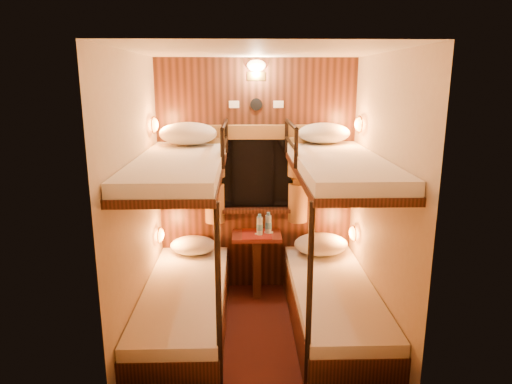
{
  "coord_description": "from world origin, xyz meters",
  "views": [
    {
      "loc": [
        -0.13,
        -3.57,
        2.2
      ],
      "look_at": [
        -0.03,
        0.15,
        1.27
      ],
      "focal_mm": 32.0,
      "sensor_mm": 36.0,
      "label": 1
    }
  ],
  "objects_px": {
    "bunk_right": "(334,273)",
    "table": "(257,256)",
    "bunk_left": "(184,275)",
    "bottle_left": "(260,226)",
    "bottle_right": "(268,224)"
  },
  "relations": [
    {
      "from": "bunk_right",
      "to": "table",
      "type": "relative_size",
      "value": 2.9
    },
    {
      "from": "bunk_left",
      "to": "bottle_left",
      "type": "xyz_separation_m",
      "value": [
        0.68,
        0.76,
        0.19
      ]
    },
    {
      "from": "bunk_left",
      "to": "bottle_right",
      "type": "relative_size",
      "value": 8.36
    },
    {
      "from": "bottle_right",
      "to": "bunk_left",
      "type": "bearing_deg",
      "value": -133.76
    },
    {
      "from": "bunk_left",
      "to": "bottle_left",
      "type": "height_order",
      "value": "bunk_left"
    },
    {
      "from": "bunk_right",
      "to": "bottle_right",
      "type": "bearing_deg",
      "value": 123.35
    },
    {
      "from": "bunk_left",
      "to": "bottle_right",
      "type": "height_order",
      "value": "bunk_left"
    },
    {
      "from": "bunk_right",
      "to": "table",
      "type": "distance_m",
      "value": 1.02
    },
    {
      "from": "table",
      "to": "bottle_right",
      "type": "relative_size",
      "value": 2.88
    },
    {
      "from": "table",
      "to": "bottle_left",
      "type": "bearing_deg",
      "value": -40.35
    },
    {
      "from": "bunk_right",
      "to": "bottle_left",
      "type": "bearing_deg",
      "value": 129.29
    },
    {
      "from": "table",
      "to": "bottle_left",
      "type": "relative_size",
      "value": 2.95
    },
    {
      "from": "bottle_left",
      "to": "table",
      "type": "bearing_deg",
      "value": 139.65
    },
    {
      "from": "table",
      "to": "bottle_left",
      "type": "height_order",
      "value": "bottle_left"
    },
    {
      "from": "table",
      "to": "bottle_left",
      "type": "distance_m",
      "value": 0.33
    }
  ]
}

